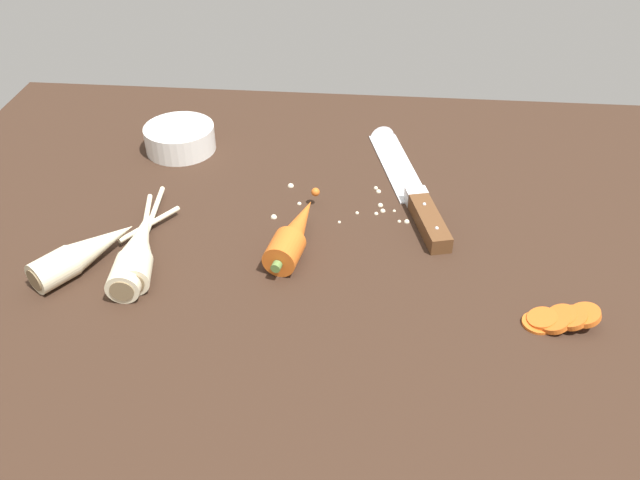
{
  "coord_description": "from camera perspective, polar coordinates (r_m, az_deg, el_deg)",
  "views": [
    {
      "loc": [
        6.1,
        -69.78,
        52.87
      ],
      "look_at": [
        0.0,
        -2.0,
        1.5
      ],
      "focal_mm": 37.55,
      "sensor_mm": 36.0,
      "label": 1
    }
  ],
  "objects": [
    {
      "name": "whole_carrot",
      "position": [
        0.86,
        -2.21,
        0.64
      ],
      "size": [
        6.63,
        17.94,
        4.2
      ],
      "color": "#D6601E",
      "rests_on": "ground_plane"
    },
    {
      "name": "carrot_slice_stack",
      "position": [
        0.8,
        19.68,
        -6.33
      ],
      "size": [
        8.43,
        4.04,
        2.7
      ],
      "color": "#D6601E",
      "rests_on": "ground_plane"
    },
    {
      "name": "mince_crumbs",
      "position": [
        0.94,
        3.0,
        3.1
      ],
      "size": [
        21.84,
        9.8,
        0.9
      ],
      "color": "beige",
      "rests_on": "ground_plane"
    },
    {
      "name": "parsnip_mid_left",
      "position": [
        0.86,
        -15.36,
        -0.9
      ],
      "size": [
        5.11,
        23.37,
        4.0
      ],
      "color": "beige",
      "rests_on": "ground_plane"
    },
    {
      "name": "parsnip_front",
      "position": [
        0.86,
        -15.22,
        -0.81
      ],
      "size": [
        6.35,
        20.12,
        4.0
      ],
      "color": "beige",
      "rests_on": "ground_plane"
    },
    {
      "name": "ground_plane",
      "position": [
        0.89,
        0.12,
        -1.03
      ],
      "size": [
        120.0,
        90.0,
        4.0
      ],
      "primitive_type": "cube",
      "color": "#332116"
    },
    {
      "name": "chefs_knife",
      "position": [
        1.0,
        7.25,
        5.3
      ],
      "size": [
        12.02,
        34.43,
        4.18
      ],
      "color": "silver",
      "rests_on": "ground_plane"
    },
    {
      "name": "parsnip_mid_right",
      "position": [
        0.87,
        -19.31,
        -0.97
      ],
      "size": [
        14.39,
        19.23,
        4.0
      ],
      "color": "beige",
      "rests_on": "ground_plane"
    },
    {
      "name": "prep_bowl",
      "position": [
        1.09,
        -11.85,
        8.55
      ],
      "size": [
        11.0,
        11.0,
        4.0
      ],
      "color": "white",
      "rests_on": "ground_plane"
    }
  ]
}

